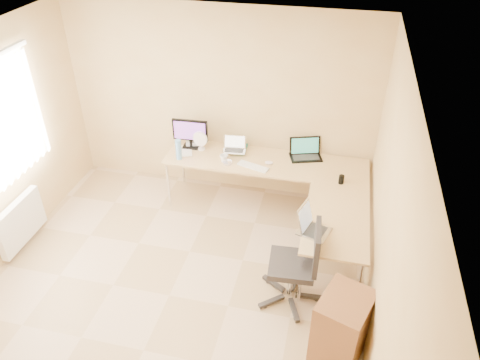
% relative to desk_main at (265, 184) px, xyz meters
% --- Properties ---
extents(floor, '(4.50, 4.50, 0.00)m').
position_rel_desk_main_xyz_m(floor, '(-0.72, -1.85, -0.36)').
color(floor, '#A38359').
rests_on(floor, ground).
extents(ceiling, '(4.50, 4.50, 0.00)m').
position_rel_desk_main_xyz_m(ceiling, '(-0.72, -1.85, 2.24)').
color(ceiling, white).
rests_on(ceiling, ground).
extents(wall_back, '(4.50, 0.00, 4.50)m').
position_rel_desk_main_xyz_m(wall_back, '(-0.72, 0.40, 0.93)').
color(wall_back, '#D0B581').
rests_on(wall_back, ground).
extents(wall_right, '(0.00, 4.50, 4.50)m').
position_rel_desk_main_xyz_m(wall_right, '(1.38, -1.85, 0.93)').
color(wall_right, '#D0B581').
rests_on(wall_right, ground).
extents(desk_main, '(2.65, 0.70, 0.73)m').
position_rel_desk_main_xyz_m(desk_main, '(0.00, 0.00, 0.00)').
color(desk_main, tan).
rests_on(desk_main, ground).
extents(desk_return, '(0.70, 1.30, 0.73)m').
position_rel_desk_main_xyz_m(desk_return, '(0.98, -1.00, 0.00)').
color(desk_return, tan).
rests_on(desk_return, ground).
extents(monitor, '(0.49, 0.17, 0.41)m').
position_rel_desk_main_xyz_m(monitor, '(-1.07, 0.13, 0.57)').
color(monitor, black).
rests_on(monitor, desk_main).
extents(book_stack, '(0.20, 0.27, 0.04)m').
position_rel_desk_main_xyz_m(book_stack, '(-0.41, 0.20, 0.39)').
color(book_stack, '#14847A').
rests_on(book_stack, desk_main).
extents(laptop_center, '(0.33, 0.26, 0.20)m').
position_rel_desk_main_xyz_m(laptop_center, '(-0.45, 0.09, 0.51)').
color(laptop_center, silver).
rests_on(laptop_center, desk_main).
extents(laptop_black, '(0.48, 0.41, 0.26)m').
position_rel_desk_main_xyz_m(laptop_black, '(0.50, 0.20, 0.49)').
color(laptop_black, black).
rests_on(laptop_black, desk_main).
extents(keyboard, '(0.43, 0.23, 0.02)m').
position_rel_desk_main_xyz_m(keyboard, '(-0.13, -0.18, 0.37)').
color(keyboard, white).
rests_on(keyboard, desk_main).
extents(mouse, '(0.11, 0.07, 0.04)m').
position_rel_desk_main_xyz_m(mouse, '(0.05, -0.06, 0.38)').
color(mouse, silver).
rests_on(mouse, desk_main).
extents(mug, '(0.13, 0.13, 0.10)m').
position_rel_desk_main_xyz_m(mug, '(-0.53, -0.13, 0.41)').
color(mug, white).
rests_on(mug, desk_main).
extents(cd_stack, '(0.13, 0.13, 0.03)m').
position_rel_desk_main_xyz_m(cd_stack, '(-0.48, -0.17, 0.38)').
color(cd_stack, silver).
rests_on(cd_stack, desk_main).
extents(water_bottle, '(0.08, 0.08, 0.28)m').
position_rel_desk_main_xyz_m(water_bottle, '(-1.13, -0.20, 0.50)').
color(water_bottle, '#619DDD').
rests_on(water_bottle, desk_main).
extents(papers, '(0.30, 0.35, 0.01)m').
position_rel_desk_main_xyz_m(papers, '(-1.13, -0.00, 0.37)').
color(papers, white).
rests_on(papers, desk_main).
extents(white_box, '(0.23, 0.19, 0.07)m').
position_rel_desk_main_xyz_m(white_box, '(-1.06, 0.20, 0.40)').
color(white_box, silver).
rests_on(white_box, desk_main).
extents(desk_fan, '(0.24, 0.24, 0.26)m').
position_rel_desk_main_xyz_m(desk_fan, '(-0.91, 0.10, 0.50)').
color(desk_fan, white).
rests_on(desk_fan, desk_main).
extents(black_cup, '(0.08, 0.08, 0.11)m').
position_rel_desk_main_xyz_m(black_cup, '(0.98, -0.30, 0.42)').
color(black_cup, black).
rests_on(black_cup, desk_main).
extents(laptop_return, '(0.44, 0.39, 0.24)m').
position_rel_desk_main_xyz_m(laptop_return, '(0.75, -1.28, 0.49)').
color(laptop_return, silver).
rests_on(laptop_return, desk_return).
extents(office_chair, '(0.65, 0.65, 1.01)m').
position_rel_desk_main_xyz_m(office_chair, '(0.57, -1.57, 0.14)').
color(office_chair, '#282423').
rests_on(office_chair, ground).
extents(cabinet, '(0.58, 0.64, 0.73)m').
position_rel_desk_main_xyz_m(cabinet, '(1.13, -2.14, -0.01)').
color(cabinet, brown).
rests_on(cabinet, ground).
extents(radiator, '(0.09, 0.80, 0.55)m').
position_rel_desk_main_xyz_m(radiator, '(-2.75, -1.45, -0.02)').
color(radiator, white).
rests_on(radiator, ground).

